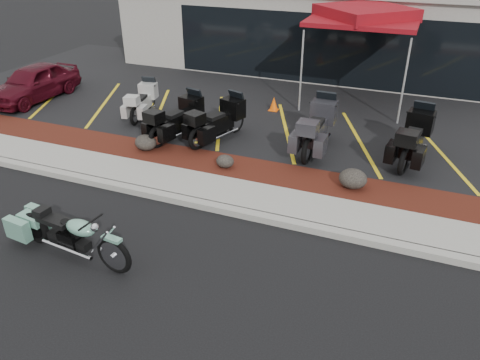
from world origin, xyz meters
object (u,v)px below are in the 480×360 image
at_px(parked_car, 33,82).
at_px(traffic_cone, 274,104).
at_px(hero_cruiser, 113,250).
at_px(popup_canopy, 365,16).
at_px(touring_white, 150,93).

relative_size(parked_car, traffic_cone, 7.79).
relative_size(hero_cruiser, popup_canopy, 0.65).
relative_size(parked_car, popup_canopy, 0.81).
bearing_deg(popup_canopy, hero_cruiser, -81.77).
distance_m(parked_car, popup_canopy, 11.54).
height_order(hero_cruiser, parked_car, parked_car).
bearing_deg(popup_canopy, traffic_cone, -119.97).
xyz_separation_m(touring_white, popup_canopy, (6.23, 3.37, 2.32)).
bearing_deg(parked_car, popup_canopy, 22.48).
height_order(touring_white, parked_car, parked_car).
height_order(parked_car, popup_canopy, popup_canopy).
relative_size(hero_cruiser, parked_car, 0.80).
xyz_separation_m(hero_cruiser, popup_canopy, (2.52, 10.76, 2.54)).
height_order(parked_car, traffic_cone, parked_car).
relative_size(traffic_cone, popup_canopy, 0.10).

